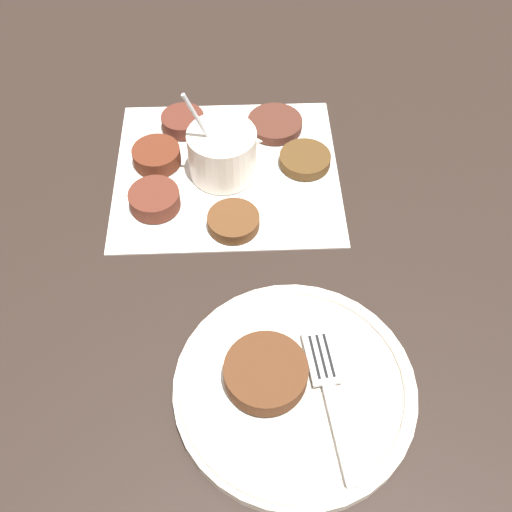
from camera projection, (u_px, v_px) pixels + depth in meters
ground_plane at (237, 189)px, 0.75m from camera, size 4.00×4.00×0.00m
napkin at (227, 171)px, 0.77m from camera, size 0.31×0.29×0.00m
sauce_bowl at (223, 155)px, 0.74m from camera, size 0.09×0.09×0.13m
fritter_0 at (305, 159)px, 0.77m from camera, size 0.07×0.07×0.01m
fritter_1 at (154, 199)px, 0.72m from camera, size 0.06×0.06×0.02m
fritter_2 at (183, 121)px, 0.81m from camera, size 0.06×0.06×0.02m
fritter_3 at (157, 156)px, 0.77m from camera, size 0.06×0.06×0.02m
fritter_4 at (232, 221)px, 0.70m from camera, size 0.06×0.06×0.01m
fritter_5 at (275, 124)px, 0.81m from camera, size 0.07×0.07×0.01m
serving_plate at (295, 387)px, 0.58m from camera, size 0.23×0.23×0.02m
fritter_on_plate at (266, 373)px, 0.57m from camera, size 0.08×0.08×0.02m
fork at (329, 386)px, 0.57m from camera, size 0.05×0.16×0.00m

